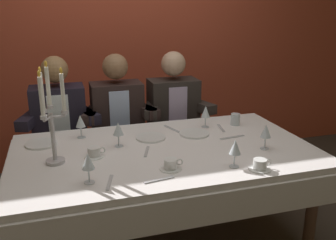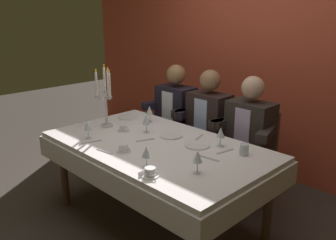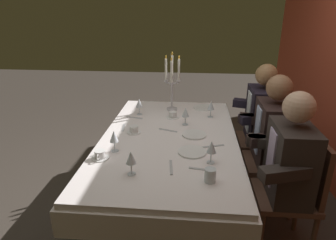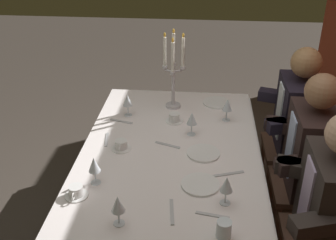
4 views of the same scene
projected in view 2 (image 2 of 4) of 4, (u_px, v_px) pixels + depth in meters
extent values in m
plane|color=#403831|center=(157.00, 221.00, 3.24)|extent=(12.00, 12.00, 0.00)
cube|color=#C24930|center=(268.00, 53.00, 3.96)|extent=(6.00, 0.12, 2.70)
cube|color=white|center=(157.00, 146.00, 3.03)|extent=(1.90, 1.10, 0.04)
cube|color=white|center=(157.00, 158.00, 3.06)|extent=(1.94, 1.14, 0.18)
cylinder|color=brown|center=(64.00, 171.00, 3.41)|extent=(0.07, 0.07, 0.70)
cylinder|color=brown|center=(134.00, 148.00, 3.99)|extent=(0.07, 0.07, 0.70)
cylinder|color=brown|center=(268.00, 203.00, 2.86)|extent=(0.07, 0.07, 0.70)
cylinder|color=silver|center=(107.00, 125.00, 3.46)|extent=(0.11, 0.11, 0.02)
cylinder|color=silver|center=(106.00, 110.00, 3.41)|extent=(0.02, 0.02, 0.28)
cylinder|color=silver|center=(105.00, 92.00, 3.36)|extent=(0.04, 0.04, 0.02)
cylinder|color=white|center=(104.00, 79.00, 3.33)|extent=(0.02, 0.02, 0.21)
ellipsoid|color=yellow|center=(104.00, 66.00, 3.29)|extent=(0.02, 0.02, 0.03)
cylinder|color=silver|center=(108.00, 99.00, 3.35)|extent=(0.07, 0.01, 0.01)
cylinder|color=silver|center=(110.00, 97.00, 3.32)|extent=(0.04, 0.04, 0.02)
cylinder|color=white|center=(109.00, 85.00, 3.29)|extent=(0.02, 0.02, 0.21)
ellipsoid|color=yellow|center=(109.00, 71.00, 3.25)|extent=(0.02, 0.02, 0.03)
cylinder|color=silver|center=(107.00, 97.00, 3.41)|extent=(0.05, 0.07, 0.01)
cylinder|color=silver|center=(109.00, 94.00, 3.44)|extent=(0.04, 0.04, 0.02)
cylinder|color=white|center=(108.00, 82.00, 3.41)|extent=(0.02, 0.02, 0.21)
ellipsoid|color=yellow|center=(107.00, 69.00, 3.37)|extent=(0.02, 0.02, 0.03)
cylinder|color=silver|center=(101.00, 98.00, 3.37)|extent=(0.05, 0.07, 0.01)
cylinder|color=silver|center=(97.00, 96.00, 3.35)|extent=(0.04, 0.04, 0.02)
cylinder|color=white|center=(96.00, 84.00, 3.32)|extent=(0.02, 0.02, 0.21)
ellipsoid|color=yellow|center=(96.00, 71.00, 3.28)|extent=(0.02, 0.02, 0.03)
cylinder|color=white|center=(128.00, 117.00, 3.74)|extent=(0.21, 0.21, 0.01)
cylinder|color=white|center=(197.00, 145.00, 2.96)|extent=(0.21, 0.21, 0.01)
cylinder|color=white|center=(171.00, 136.00, 3.19)|extent=(0.20, 0.20, 0.01)
cylinder|color=silver|center=(146.00, 132.00, 3.29)|extent=(0.06, 0.06, 0.00)
cylinder|color=silver|center=(146.00, 128.00, 3.28)|extent=(0.01, 0.01, 0.07)
cone|color=silver|center=(146.00, 120.00, 3.26)|extent=(0.07, 0.07, 0.08)
cylinder|color=#E0D172|center=(146.00, 122.00, 3.26)|extent=(0.04, 0.04, 0.03)
cylinder|color=silver|center=(197.00, 172.00, 2.48)|extent=(0.06, 0.06, 0.00)
cylinder|color=silver|center=(197.00, 167.00, 2.47)|extent=(0.01, 0.01, 0.07)
cone|color=silver|center=(198.00, 156.00, 2.45)|extent=(0.07, 0.07, 0.08)
cylinder|color=#E0D172|center=(198.00, 160.00, 2.45)|extent=(0.04, 0.04, 0.03)
cylinder|color=silver|center=(150.00, 122.00, 3.60)|extent=(0.06, 0.06, 0.00)
cylinder|color=silver|center=(150.00, 118.00, 3.59)|extent=(0.01, 0.01, 0.07)
cone|color=silver|center=(149.00, 110.00, 3.57)|extent=(0.07, 0.07, 0.08)
cylinder|color=#E0D172|center=(149.00, 112.00, 3.57)|extent=(0.04, 0.04, 0.03)
cylinder|color=silver|center=(89.00, 138.00, 3.14)|extent=(0.06, 0.06, 0.00)
cylinder|color=silver|center=(88.00, 134.00, 3.13)|extent=(0.01, 0.01, 0.07)
cone|color=silver|center=(88.00, 125.00, 3.10)|extent=(0.07, 0.07, 0.08)
cylinder|color=silver|center=(220.00, 146.00, 2.96)|extent=(0.06, 0.06, 0.00)
cylinder|color=silver|center=(220.00, 141.00, 2.95)|extent=(0.01, 0.01, 0.07)
cone|color=silver|center=(221.00, 132.00, 2.92)|extent=(0.07, 0.07, 0.08)
cylinder|color=silver|center=(147.00, 167.00, 2.56)|extent=(0.06, 0.06, 0.00)
cylinder|color=silver|center=(147.00, 162.00, 2.55)|extent=(0.01, 0.01, 0.07)
cone|color=silver|center=(146.00, 152.00, 2.53)|extent=(0.07, 0.07, 0.08)
cylinder|color=silver|center=(244.00, 149.00, 2.77)|extent=(0.07, 0.07, 0.09)
cylinder|color=white|center=(124.00, 151.00, 2.86)|extent=(0.12, 0.12, 0.01)
cylinder|color=white|center=(124.00, 147.00, 2.85)|extent=(0.08, 0.08, 0.05)
torus|color=white|center=(128.00, 149.00, 2.81)|extent=(0.04, 0.01, 0.04)
cylinder|color=white|center=(124.00, 131.00, 3.32)|extent=(0.12, 0.12, 0.01)
cylinder|color=white|center=(124.00, 128.00, 3.31)|extent=(0.08, 0.08, 0.05)
torus|color=white|center=(127.00, 129.00, 3.28)|extent=(0.04, 0.01, 0.04)
cylinder|color=white|center=(150.00, 176.00, 2.43)|extent=(0.12, 0.12, 0.01)
cylinder|color=white|center=(150.00, 172.00, 2.42)|extent=(0.08, 0.08, 0.05)
torus|color=white|center=(155.00, 173.00, 2.39)|extent=(0.04, 0.01, 0.04)
cube|color=#B7B7BC|center=(199.00, 138.00, 3.15)|extent=(0.08, 0.19, 0.01)
cube|color=#B7B7BC|center=(145.00, 140.00, 3.09)|extent=(0.07, 0.17, 0.01)
cube|color=#B7B7BC|center=(105.00, 151.00, 2.85)|extent=(0.17, 0.04, 0.01)
cube|color=#B7B7BC|center=(92.00, 142.00, 3.05)|extent=(0.06, 0.17, 0.01)
cube|color=#B7B7BC|center=(208.00, 158.00, 2.72)|extent=(0.19, 0.04, 0.01)
cube|color=#B7B7BC|center=(225.00, 151.00, 2.85)|extent=(0.05, 0.17, 0.01)
cylinder|color=brown|center=(154.00, 153.00, 4.20)|extent=(0.04, 0.04, 0.42)
cylinder|color=brown|center=(176.00, 162.00, 3.96)|extent=(0.04, 0.04, 0.42)
cylinder|color=brown|center=(175.00, 145.00, 4.44)|extent=(0.04, 0.04, 0.42)
cylinder|color=brown|center=(198.00, 153.00, 4.20)|extent=(0.04, 0.04, 0.42)
cube|color=brown|center=(176.00, 135.00, 4.13)|extent=(0.42, 0.42, 0.04)
cube|color=brown|center=(187.00, 111.00, 4.19)|extent=(0.38, 0.04, 0.44)
cube|color=black|center=(176.00, 110.00, 4.05)|extent=(0.42, 0.26, 0.54)
cube|color=white|center=(167.00, 110.00, 3.95)|extent=(0.16, 0.01, 0.40)
sphere|color=#9B7147|center=(176.00, 74.00, 3.93)|extent=(0.21, 0.21, 0.21)
cube|color=black|center=(156.00, 105.00, 4.12)|extent=(0.19, 0.34, 0.08)
cube|color=black|center=(184.00, 112.00, 3.82)|extent=(0.19, 0.34, 0.08)
cylinder|color=brown|center=(183.00, 165.00, 3.88)|extent=(0.04, 0.04, 0.42)
cylinder|color=brown|center=(210.00, 176.00, 3.63)|extent=(0.04, 0.04, 0.42)
cylinder|color=brown|center=(205.00, 156.00, 4.12)|extent=(0.04, 0.04, 0.42)
cylinder|color=brown|center=(231.00, 166.00, 3.88)|extent=(0.04, 0.04, 0.42)
cube|color=brown|center=(208.00, 145.00, 3.81)|extent=(0.42, 0.42, 0.04)
cube|color=brown|center=(220.00, 120.00, 3.87)|extent=(0.38, 0.04, 0.44)
cube|color=#2E201E|center=(209.00, 119.00, 3.72)|extent=(0.42, 0.26, 0.54)
cube|color=#B3C5EC|center=(200.00, 119.00, 3.63)|extent=(0.16, 0.01, 0.40)
sphere|color=#946948|center=(210.00, 80.00, 3.61)|extent=(0.21, 0.21, 0.21)
cube|color=#2E201E|center=(187.00, 113.00, 3.80)|extent=(0.19, 0.34, 0.08)
cube|color=#2E201E|center=(220.00, 122.00, 3.50)|extent=(0.19, 0.34, 0.08)
cylinder|color=brown|center=(220.00, 180.00, 3.54)|extent=(0.04, 0.04, 0.42)
cylinder|color=brown|center=(252.00, 193.00, 3.30)|extent=(0.04, 0.04, 0.42)
cylinder|color=brown|center=(242.00, 169.00, 3.78)|extent=(0.04, 0.04, 0.42)
cylinder|color=brown|center=(272.00, 180.00, 3.54)|extent=(0.04, 0.04, 0.42)
cube|color=brown|center=(248.00, 159.00, 3.47)|extent=(0.42, 0.42, 0.04)
cube|color=brown|center=(261.00, 131.00, 3.53)|extent=(0.38, 0.04, 0.44)
cube|color=#2D2623|center=(250.00, 130.00, 3.39)|extent=(0.42, 0.26, 0.54)
cube|color=#BDA8CF|center=(242.00, 130.00, 3.29)|extent=(0.16, 0.01, 0.40)
sphere|color=tan|center=(253.00, 88.00, 3.27)|extent=(0.21, 0.21, 0.21)
cube|color=#2D2623|center=(225.00, 123.00, 3.46)|extent=(0.19, 0.34, 0.08)
cube|color=#2D2623|center=(265.00, 134.00, 3.16)|extent=(0.19, 0.34, 0.08)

